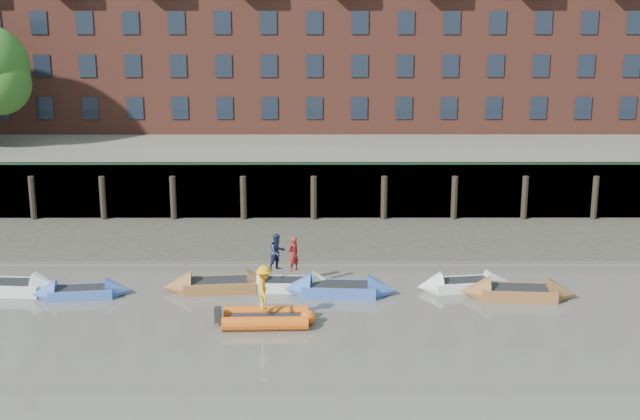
{
  "coord_description": "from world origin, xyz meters",
  "views": [
    {
      "loc": [
        -1.73,
        -27.33,
        13.57
      ],
      "look_at": [
        -1.66,
        12.0,
        3.2
      ],
      "focal_mm": 50.0,
      "sensor_mm": 36.0,
      "label": 1
    }
  ],
  "objects_px": {
    "rowboat_4": "(339,289)",
    "person_rib_crew": "(264,288)",
    "rowboat_2": "(219,285)",
    "rib_tender": "(269,318)",
    "person_rower_a": "(293,254)",
    "rowboat_5": "(464,284)",
    "rowboat_6": "(518,293)",
    "person_rower_b": "(277,252)",
    "rowboat_0": "(7,287)",
    "rowboat_1": "(81,292)",
    "rowboat_3": "(288,284)"
  },
  "relations": [
    {
      "from": "rowboat_4",
      "to": "person_rib_crew",
      "type": "xyz_separation_m",
      "value": [
        -3.08,
        -3.42,
        1.28
      ]
    },
    {
      "from": "rowboat_2",
      "to": "rib_tender",
      "type": "bearing_deg",
      "value": -64.7
    },
    {
      "from": "person_rower_a",
      "to": "rowboat_2",
      "type": "bearing_deg",
      "value": -39.93
    },
    {
      "from": "rowboat_5",
      "to": "person_rib_crew",
      "type": "height_order",
      "value": "person_rib_crew"
    },
    {
      "from": "rowboat_4",
      "to": "rowboat_5",
      "type": "height_order",
      "value": "rowboat_4"
    },
    {
      "from": "rowboat_2",
      "to": "rowboat_6",
      "type": "xyz_separation_m",
      "value": [
        13.09,
        -0.98,
        0.0
      ]
    },
    {
      "from": "rowboat_6",
      "to": "person_rower_b",
      "type": "bearing_deg",
      "value": 177.58
    },
    {
      "from": "rowboat_4",
      "to": "rib_tender",
      "type": "bearing_deg",
      "value": -126.47
    },
    {
      "from": "rowboat_6",
      "to": "person_rower_b",
      "type": "xyz_separation_m",
      "value": [
        -10.51,
        1.27,
        1.45
      ]
    },
    {
      "from": "rib_tender",
      "to": "person_rib_crew",
      "type": "distance_m",
      "value": 1.27
    },
    {
      "from": "rowboat_6",
      "to": "person_rower_a",
      "type": "bearing_deg",
      "value": 177.56
    },
    {
      "from": "rowboat_0",
      "to": "rowboat_4",
      "type": "xyz_separation_m",
      "value": [
        14.7,
        -0.32,
        -0.0
      ]
    },
    {
      "from": "rowboat_0",
      "to": "rowboat_6",
      "type": "xyz_separation_m",
      "value": [
        22.47,
        -0.75,
        -0.0
      ]
    },
    {
      "from": "rowboat_1",
      "to": "rowboat_4",
      "type": "bearing_deg",
      "value": -6.45
    },
    {
      "from": "rowboat_4",
      "to": "rib_tender",
      "type": "xyz_separation_m",
      "value": [
        -2.88,
        -3.44,
        0.03
      ]
    },
    {
      "from": "rowboat_1",
      "to": "rowboat_6",
      "type": "xyz_separation_m",
      "value": [
        19.03,
        -0.19,
        0.04
      ]
    },
    {
      "from": "rowboat_3",
      "to": "rowboat_5",
      "type": "xyz_separation_m",
      "value": [
        7.88,
        0.01,
        -0.01
      ]
    },
    {
      "from": "rowboat_0",
      "to": "rowboat_4",
      "type": "bearing_deg",
      "value": 2.86
    },
    {
      "from": "rowboat_3",
      "to": "person_rower_b",
      "type": "height_order",
      "value": "person_rower_b"
    },
    {
      "from": "person_rib_crew",
      "to": "rowboat_4",
      "type": "bearing_deg",
      "value": -45.93
    },
    {
      "from": "rowboat_5",
      "to": "rowboat_4",
      "type": "bearing_deg",
      "value": 178.7
    },
    {
      "from": "rowboat_1",
      "to": "rowboat_3",
      "type": "bearing_deg",
      "value": -1.6
    },
    {
      "from": "rowboat_4",
      "to": "rowboat_6",
      "type": "distance_m",
      "value": 7.78
    },
    {
      "from": "person_rower_b",
      "to": "rowboat_3",
      "type": "bearing_deg",
      "value": -53.97
    },
    {
      "from": "rowboat_0",
      "to": "person_rib_crew",
      "type": "height_order",
      "value": "person_rib_crew"
    },
    {
      "from": "rowboat_4",
      "to": "rib_tender",
      "type": "relative_size",
      "value": 1.34
    },
    {
      "from": "rowboat_3",
      "to": "person_rower_a",
      "type": "bearing_deg",
      "value": 10.88
    },
    {
      "from": "rowboat_1",
      "to": "rowboat_6",
      "type": "bearing_deg",
      "value": -8.24
    },
    {
      "from": "rowboat_0",
      "to": "rowboat_3",
      "type": "height_order",
      "value": "rowboat_0"
    },
    {
      "from": "rowboat_5",
      "to": "person_rower_a",
      "type": "distance_m",
      "value": 7.75
    },
    {
      "from": "rowboat_5",
      "to": "rib_tender",
      "type": "height_order",
      "value": "rowboat_5"
    },
    {
      "from": "person_rower_a",
      "to": "rib_tender",
      "type": "bearing_deg",
      "value": 34.94
    },
    {
      "from": "rowboat_1",
      "to": "rowboat_3",
      "type": "distance_m",
      "value": 9.02
    },
    {
      "from": "rowboat_0",
      "to": "rowboat_1",
      "type": "relative_size",
      "value": 1.17
    },
    {
      "from": "rowboat_4",
      "to": "person_rower_a",
      "type": "xyz_separation_m",
      "value": [
        -2.03,
        0.76,
        1.39
      ]
    },
    {
      "from": "rib_tender",
      "to": "rowboat_3",
      "type": "bearing_deg",
      "value": 80.07
    },
    {
      "from": "rowboat_2",
      "to": "rowboat_3",
      "type": "relative_size",
      "value": 1.14
    },
    {
      "from": "person_rower_a",
      "to": "person_rib_crew",
      "type": "distance_m",
      "value": 4.32
    },
    {
      "from": "rib_tender",
      "to": "person_rib_crew",
      "type": "bearing_deg",
      "value": 173.84
    },
    {
      "from": "rowboat_6",
      "to": "person_rower_a",
      "type": "height_order",
      "value": "person_rower_a"
    },
    {
      "from": "rowboat_4",
      "to": "rowboat_6",
      "type": "xyz_separation_m",
      "value": [
        7.77,
        -0.43,
        -0.0
      ]
    },
    {
      "from": "rowboat_0",
      "to": "person_rower_b",
      "type": "height_order",
      "value": "person_rower_b"
    },
    {
      "from": "person_rower_b",
      "to": "person_rib_crew",
      "type": "distance_m",
      "value": 4.28
    },
    {
      "from": "person_rower_a",
      "to": "rowboat_5",
      "type": "bearing_deg",
      "value": 136.2
    },
    {
      "from": "rowboat_3",
      "to": "rib_tender",
      "type": "relative_size",
      "value": 1.18
    },
    {
      "from": "rowboat_2",
      "to": "rib_tender",
      "type": "xyz_separation_m",
      "value": [
        2.44,
        -3.99,
        0.03
      ]
    },
    {
      "from": "rowboat_3",
      "to": "person_rower_a",
      "type": "distance_m",
      "value": 1.45
    },
    {
      "from": "rowboat_0",
      "to": "rowboat_1",
      "type": "height_order",
      "value": "rowboat_0"
    },
    {
      "from": "rowboat_0",
      "to": "rowboat_2",
      "type": "xyz_separation_m",
      "value": [
        9.38,
        0.23,
        -0.0
      ]
    },
    {
      "from": "rowboat_1",
      "to": "rowboat_3",
      "type": "height_order",
      "value": "rowboat_3"
    }
  ]
}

